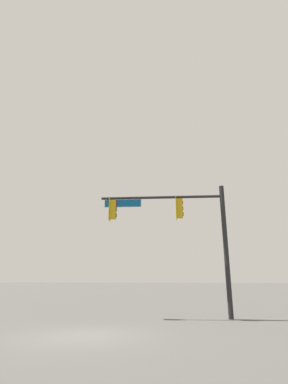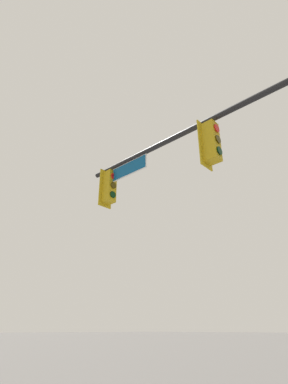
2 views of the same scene
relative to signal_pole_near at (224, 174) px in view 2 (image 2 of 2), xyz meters
The scene contains 1 object.
signal_pole_near is the anchor object (origin of this frame).
Camera 2 is at (-6.81, -0.08, 1.58)m, focal length 28.00 mm.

